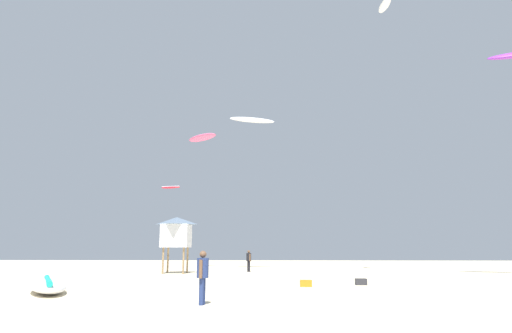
% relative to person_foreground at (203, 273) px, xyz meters
% --- Properties ---
extents(ground_plane, '(120.00, 120.00, 0.00)m').
position_rel_person_foreground_xyz_m(ground_plane, '(1.18, -3.91, -1.01)').
color(ground_plane, beige).
extents(person_foreground, '(0.39, 0.57, 1.73)m').
position_rel_person_foreground_xyz_m(person_foreground, '(0.00, 0.00, 0.00)').
color(person_foreground, navy).
rests_on(person_foreground, ground).
extents(person_midground, '(0.38, 0.51, 1.68)m').
position_rel_person_foreground_xyz_m(person_midground, '(0.34, 20.97, -0.03)').
color(person_midground, black).
rests_on(person_midground, ground).
extents(kite_grounded_near, '(3.70, 5.14, 0.65)m').
position_rel_person_foreground_xyz_m(kite_grounded_near, '(-7.04, 3.72, -0.72)').
color(kite_grounded_near, white).
rests_on(kite_grounded_near, ground).
extents(lifeguard_tower, '(2.30, 2.30, 4.15)m').
position_rel_person_foreground_xyz_m(lifeguard_tower, '(-4.97, 18.41, 2.04)').
color(lifeguard_tower, '#8C704C').
rests_on(lifeguard_tower, ground).
extents(cooler_box, '(0.56, 0.36, 0.32)m').
position_rel_person_foreground_xyz_m(cooler_box, '(3.87, 7.11, -0.85)').
color(cooler_box, orange).
rests_on(cooler_box, ground).
extents(gear_bag, '(0.56, 0.36, 0.32)m').
position_rel_person_foreground_xyz_m(gear_bag, '(6.72, 8.25, -0.85)').
color(gear_bag, '#2D2D33').
rests_on(gear_bag, ground).
extents(kite_aloft_0, '(2.59, 1.25, 0.33)m').
position_rel_person_foreground_xyz_m(kite_aloft_0, '(-10.17, 37.97, 8.15)').
color(kite_aloft_0, red).
extents(kite_aloft_1, '(4.48, 2.50, 0.95)m').
position_rel_person_foreground_xyz_m(kite_aloft_1, '(0.43, 24.83, 12.63)').
color(kite_aloft_1, white).
extents(kite_aloft_2, '(3.70, 3.50, 0.61)m').
position_rel_person_foreground_xyz_m(kite_aloft_2, '(-4.58, 26.72, 11.46)').
color(kite_aloft_2, '#E5598C').
extents(kite_aloft_4, '(0.88, 2.38, 0.39)m').
position_rel_person_foreground_xyz_m(kite_aloft_4, '(11.33, 17.76, 19.90)').
color(kite_aloft_4, white).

